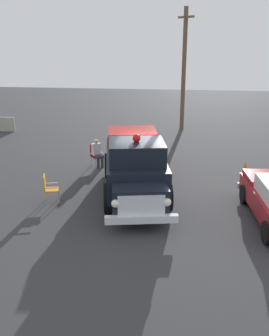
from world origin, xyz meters
The scene contains 7 objects.
ground_plane centered at (0.00, 0.00, 0.00)m, with size 60.00×60.00×0.00m, color #333335.
vintage_fire_truck centered at (0.62, 0.29, 1.20)m, with size 3.28×6.24×2.59m.
lawn_chair_near_truck centered at (2.81, -2.93, 0.59)m, with size 0.69×0.69×1.02m.
lawn_chair_by_car centered at (3.67, 1.34, 0.59)m, with size 0.61×0.62×1.02m.
spectator_seated centered at (2.73, -2.83, 0.70)m, with size 0.62×0.65×1.29m.
utility_pole centered at (-1.11, -10.84, 3.84)m, with size 0.98×1.52×7.39m.
traffic_cone centered at (-3.89, -2.42, 0.31)m, with size 0.40×0.40×0.64m.
Camera 1 is at (-0.99, 14.05, 5.81)m, focal length 41.74 mm.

